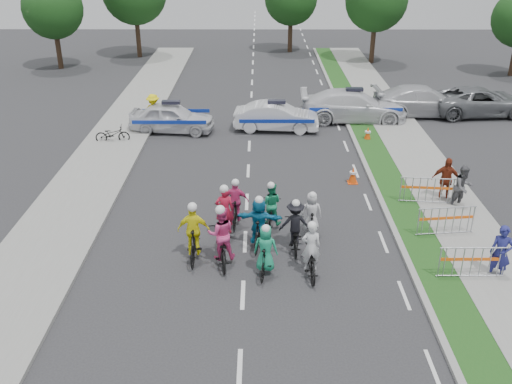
{
  "coord_description": "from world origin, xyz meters",
  "views": [
    {
      "loc": [
        0.44,
        -13.44,
        9.6
      ],
      "look_at": [
        0.35,
        4.55,
        1.1
      ],
      "focal_mm": 40.0,
      "sensor_mm": 36.0,
      "label": 1
    }
  ],
  "objects_px": {
    "rider_2": "(221,241)",
    "spectator_2": "(446,180)",
    "police_car_0": "(172,118)",
    "cone_0": "(353,175)",
    "civilian_suv": "(480,101)",
    "barrier_2": "(426,192)",
    "civilian_sedan": "(423,101)",
    "parked_bike": "(112,134)",
    "rider_3": "(194,237)",
    "cone_1": "(368,134)",
    "police_car_2": "(353,106)",
    "rider_6": "(225,220)",
    "rider_0": "(310,257)",
    "rider_4": "(295,230)",
    "rider_7": "(311,218)",
    "marshal_hiviz": "(154,112)",
    "barrier_1": "(446,222)",
    "spectator_0": "(501,253)",
    "spectator_1": "(463,187)",
    "tree_0": "(53,9)",
    "rider_8": "(271,210)",
    "tree_1": "(376,0)",
    "police_car_1": "(276,117)",
    "rider_1": "(266,254)",
    "rider_9": "(236,207)",
    "rider_5": "(259,225)",
    "barrier_0": "(472,264)"
  },
  "relations": [
    {
      "from": "rider_9",
      "to": "civilian_suv",
      "type": "relative_size",
      "value": 0.32
    },
    {
      "from": "rider_5",
      "to": "tree_0",
      "type": "xyz_separation_m",
      "value": [
        -14.46,
        25.29,
        3.4
      ]
    },
    {
      "from": "barrier_1",
      "to": "tree_0",
      "type": "relative_size",
      "value": 0.32
    },
    {
      "from": "spectator_0",
      "to": "cone_0",
      "type": "relative_size",
      "value": 2.47
    },
    {
      "from": "rider_7",
      "to": "barrier_2",
      "type": "xyz_separation_m",
      "value": [
        4.49,
        2.31,
        -0.09
      ]
    },
    {
      "from": "rider_6",
      "to": "rider_2",
      "type": "bearing_deg",
      "value": 84.77
    },
    {
      "from": "rider_2",
      "to": "civilian_sedan",
      "type": "bearing_deg",
      "value": -131.77
    },
    {
      "from": "rider_3",
      "to": "cone_1",
      "type": "relative_size",
      "value": 2.86
    },
    {
      "from": "police_car_1",
      "to": "spectator_0",
      "type": "distance_m",
      "value": 14.81
    },
    {
      "from": "police_car_1",
      "to": "police_car_2",
      "type": "bearing_deg",
      "value": -65.03
    },
    {
      "from": "police_car_2",
      "to": "rider_8",
      "type": "bearing_deg",
      "value": 160.6
    },
    {
      "from": "rider_7",
      "to": "tree_0",
      "type": "height_order",
      "value": "tree_0"
    },
    {
      "from": "police_car_0",
      "to": "cone_0",
      "type": "height_order",
      "value": "police_car_0"
    },
    {
      "from": "rider_7",
      "to": "spectator_0",
      "type": "bearing_deg",
      "value": 152.42
    },
    {
      "from": "cone_1",
      "to": "barrier_1",
      "type": "bearing_deg",
      "value": -84.18
    },
    {
      "from": "rider_6",
      "to": "spectator_0",
      "type": "relative_size",
      "value": 1.14
    },
    {
      "from": "civilian_suv",
      "to": "barrier_1",
      "type": "xyz_separation_m",
      "value": [
        -5.89,
        -13.6,
        -0.2
      ]
    },
    {
      "from": "rider_2",
      "to": "rider_7",
      "type": "relative_size",
      "value": 1.24
    },
    {
      "from": "rider_3",
      "to": "rider_8",
      "type": "distance_m",
      "value": 3.17
    },
    {
      "from": "rider_0",
      "to": "rider_4",
      "type": "relative_size",
      "value": 1.01
    },
    {
      "from": "rider_2",
      "to": "spectator_2",
      "type": "distance_m",
      "value": 9.27
    },
    {
      "from": "rider_3",
      "to": "rider_6",
      "type": "relative_size",
      "value": 1.02
    },
    {
      "from": "parked_bike",
      "to": "rider_8",
      "type": "bearing_deg",
      "value": -144.99
    },
    {
      "from": "rider_4",
      "to": "police_car_2",
      "type": "distance_m",
      "value": 13.89
    },
    {
      "from": "rider_2",
      "to": "police_car_1",
      "type": "distance_m",
      "value": 12.77
    },
    {
      "from": "barrier_2",
      "to": "tree_1",
      "type": "distance_m",
      "value": 24.66
    },
    {
      "from": "rider_3",
      "to": "spectator_2",
      "type": "bearing_deg",
      "value": -154.14
    },
    {
      "from": "rider_4",
      "to": "police_car_2",
      "type": "height_order",
      "value": "rider_4"
    },
    {
      "from": "spectator_0",
      "to": "barrier_2",
      "type": "xyz_separation_m",
      "value": [
        -0.85,
        4.86,
        -0.3
      ]
    },
    {
      "from": "police_car_2",
      "to": "barrier_2",
      "type": "bearing_deg",
      "value": -171.31
    },
    {
      "from": "police_car_0",
      "to": "rider_1",
      "type": "bearing_deg",
      "value": -153.92
    },
    {
      "from": "civilian_suv",
      "to": "police_car_1",
      "type": "bearing_deg",
      "value": 98.24
    },
    {
      "from": "rider_3",
      "to": "spectator_0",
      "type": "bearing_deg",
      "value": 174.51
    },
    {
      "from": "police_car_2",
      "to": "spectator_0",
      "type": "bearing_deg",
      "value": -170.34
    },
    {
      "from": "rider_5",
      "to": "police_car_1",
      "type": "distance_m",
      "value": 11.67
    },
    {
      "from": "rider_5",
      "to": "police_car_0",
      "type": "relative_size",
      "value": 0.44
    },
    {
      "from": "marshal_hiviz",
      "to": "barrier_1",
      "type": "height_order",
      "value": "marshal_hiviz"
    },
    {
      "from": "barrier_1",
      "to": "parked_bike",
      "type": "height_order",
      "value": "barrier_1"
    },
    {
      "from": "rider_0",
      "to": "tree_0",
      "type": "xyz_separation_m",
      "value": [
        -15.99,
        26.91,
        3.58
      ]
    },
    {
      "from": "rider_2",
      "to": "police_car_2",
      "type": "bearing_deg",
      "value": -121.58
    },
    {
      "from": "rider_9",
      "to": "rider_3",
      "type": "bearing_deg",
      "value": 65.4
    },
    {
      "from": "civilian_suv",
      "to": "barrier_2",
      "type": "bearing_deg",
      "value": 147.4
    },
    {
      "from": "parked_bike",
      "to": "rider_4",
      "type": "bearing_deg",
      "value": -146.76
    },
    {
      "from": "barrier_0",
      "to": "cone_1",
      "type": "distance_m",
      "value": 12.02
    },
    {
      "from": "spectator_1",
      "to": "tree_0",
      "type": "height_order",
      "value": "tree_0"
    },
    {
      "from": "civilian_sedan",
      "to": "parked_bike",
      "type": "bearing_deg",
      "value": 103.38
    },
    {
      "from": "rider_4",
      "to": "cone_0",
      "type": "height_order",
      "value": "rider_4"
    },
    {
      "from": "police_car_0",
      "to": "parked_bike",
      "type": "relative_size",
      "value": 2.62
    },
    {
      "from": "rider_3",
      "to": "barrier_2",
      "type": "bearing_deg",
      "value": -154.13
    },
    {
      "from": "police_car_0",
      "to": "cone_1",
      "type": "relative_size",
      "value": 6.08
    }
  ]
}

